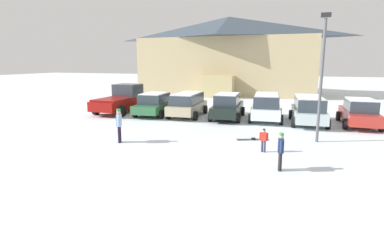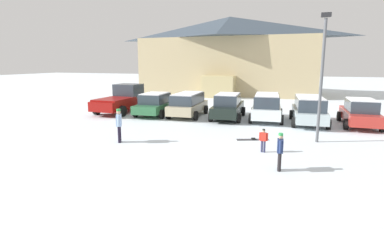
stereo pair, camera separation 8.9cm
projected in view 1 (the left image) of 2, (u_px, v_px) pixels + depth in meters
name	position (u px, v px, depth m)	size (l,w,h in m)	color
ground	(154.00, 174.00, 10.64)	(160.00, 160.00, 0.00)	silver
ski_lodge	(228.00, 55.00, 37.74)	(21.52, 11.53, 9.43)	tan
parked_green_coupe	(155.00, 104.00, 22.35)	(2.45, 4.74, 1.66)	#2D673E
parked_beige_suv	(187.00, 104.00, 21.74)	(2.34, 4.58, 1.71)	tan
parked_black_sedan	(228.00, 106.00, 20.85)	(2.32, 4.79, 1.78)	black
parked_white_suv	(266.00, 106.00, 20.25)	(2.43, 4.48, 1.80)	white
parked_silver_wagon	(309.00, 109.00, 19.03)	(2.41, 4.63, 1.78)	silver
parked_red_sedan	(359.00, 112.00, 18.43)	(2.15, 4.52, 1.71)	#AE2D26
pickup_truck	(122.00, 99.00, 23.67)	(2.56, 5.44, 2.15)	maroon
skier_child_in_red_jacket	(264.00, 139.00, 13.10)	(0.39, 0.17, 1.05)	#333557
skier_teen_in_navy_coat	(281.00, 149.00, 10.83)	(0.23, 0.52, 1.41)	black
skier_adult_in_blue_parka	(119.00, 124.00, 14.63)	(0.40, 0.56, 1.67)	black
pair_of_skis	(253.00, 139.00, 15.28)	(1.62, 0.87, 0.08)	black
lamp_post	(322.00, 72.00, 14.30)	(0.44, 0.24, 6.16)	#515459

